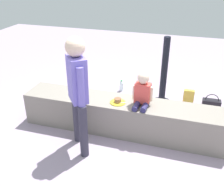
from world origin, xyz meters
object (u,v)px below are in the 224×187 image
Objects in this scene: child_seated at (142,91)px; adult_standing at (78,86)px; water_bottle_near_gift at (64,100)px; cake_plate at (118,101)px; cake_box_white at (127,112)px; handbag_black_leather at (211,106)px; water_bottle_far_side at (121,86)px; gift_bag at (189,97)px.

adult_standing reaches higher than child_seated.
water_bottle_near_gift is at bearing 161.24° from child_seated.
water_bottle_near_gift is at bearing 154.82° from cake_plate.
handbag_black_leather is at bearing 20.78° from cake_box_white.
handbag_black_leather is at bearing -13.46° from water_bottle_far_side.
water_bottle_far_side reaches higher than cake_box_white.
handbag_black_leather is (1.33, 0.96, -0.38)m from cake_plate.
water_bottle_near_gift is at bearing 126.58° from adult_standing.
cake_plate is at bearing -25.18° from water_bottle_near_gift.
adult_standing reaches higher than cake_plate.
handbag_black_leather is at bearing 35.84° from cake_plate.
water_bottle_near_gift is (-1.47, 0.50, -0.62)m from child_seated.
gift_bag is (1.34, 1.69, -0.79)m from adult_standing.
cake_plate is 0.65m from cake_box_white.
handbag_black_leather is at bearing 9.90° from water_bottle_near_gift.
gift_bag is 0.85× the size of handbag_black_leather.
child_seated is at bearing 36.69° from adult_standing.
water_bottle_near_gift is 1.17m from water_bottle_far_side.
child_seated is 0.39m from cake_plate.
adult_standing is 2.03m from water_bottle_far_side.
cake_plate is 0.78× the size of cake_box_white.
cake_plate reaches higher than cake_box_white.
child_seated is at bearing -136.97° from handbag_black_leather.
cake_box_white is (0.41, 0.96, -0.85)m from adult_standing.
adult_standing is 6.93× the size of water_bottle_far_side.
child_seated is 1.48m from handbag_black_leather.
adult_standing is 1.53m from water_bottle_near_gift.
child_seated reaches higher than cake_plate.
water_bottle_far_side is at bearing 166.54° from handbag_black_leather.
water_bottle_near_gift is 0.84× the size of water_bottle_far_side.
child_seated reaches higher than gift_bag.
adult_standing is 0.74m from cake_plate.
water_bottle_near_gift is (-1.13, 0.53, -0.43)m from cake_plate.
child_seated is 1.44m from gift_bag.
child_seated is at bearing 5.63° from cake_plate.
water_bottle_near_gift is 1.17m from cake_box_white.
cake_box_white is at bearing -68.78° from water_bottle_far_side.
gift_bag reaches higher than cake_box_white.
cake_plate is (0.37, 0.49, -0.41)m from adult_standing.
cake_plate reaches higher than gift_bag.
cake_plate is at bearing -144.16° from handbag_black_leather.
child_seated is 2.16× the size of cake_plate.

